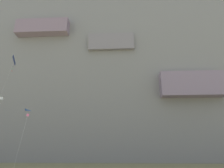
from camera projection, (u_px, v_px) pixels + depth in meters
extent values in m
cube|color=gray|center=(113.00, 52.00, 77.55)|extent=(180.00, 28.21, 82.10)
cube|color=gray|center=(44.00, 29.00, 65.29)|extent=(17.79, 4.91, 5.33)
cube|color=gray|center=(111.00, 43.00, 63.07)|extent=(14.89, 2.99, 5.84)
cube|color=gray|center=(191.00, 85.00, 55.76)|extent=(17.90, 4.85, 7.24)
pyramid|color=blue|center=(31.00, 114.00, 25.19)|extent=(1.32, 1.53, 0.15)
cube|color=pink|center=(28.00, 115.00, 24.99)|extent=(0.33, 0.18, 0.38)
cylinder|color=silver|center=(20.00, 145.00, 22.93)|extent=(0.02, 1.75, 7.58)
cube|color=navy|center=(14.00, 60.00, 43.69)|extent=(0.69, 2.64, 2.62)
cylinder|color=black|center=(14.00, 60.00, 43.69)|extent=(0.68, 0.40, 2.11)
cube|color=#CC3399|center=(13.00, 64.00, 43.36)|extent=(0.20, 0.29, 0.16)
cube|color=black|center=(13.00, 66.00, 43.18)|extent=(0.22, 0.27, 0.16)
cube|color=green|center=(13.00, 69.00, 43.00)|extent=(0.21, 0.28, 0.16)
cube|color=red|center=(12.00, 71.00, 42.82)|extent=(0.10, 0.32, 0.16)
cube|color=white|center=(1.00, 98.00, 39.15)|extent=(0.50, 0.28, 0.60)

